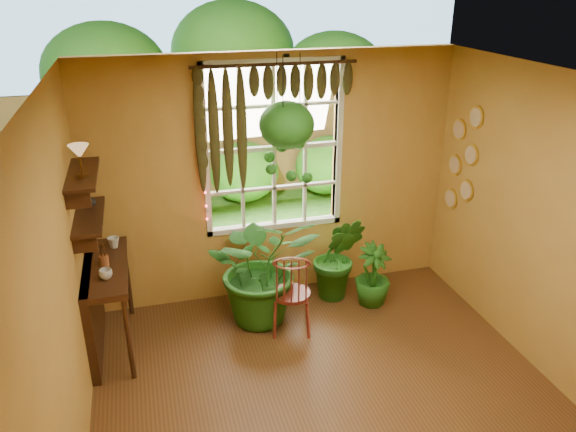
% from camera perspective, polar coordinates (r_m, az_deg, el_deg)
% --- Properties ---
extents(floor, '(4.50, 4.50, 0.00)m').
position_cam_1_polar(floor, '(4.93, 5.57, -20.25)').
color(floor, brown).
rests_on(floor, ground).
extents(ceiling, '(4.50, 4.50, 0.00)m').
position_cam_1_polar(ceiling, '(3.65, 7.23, 12.29)').
color(ceiling, white).
rests_on(ceiling, wall_back).
extents(wall_back, '(4.00, 0.00, 4.00)m').
position_cam_1_polar(wall_back, '(6.08, -1.37, 3.69)').
color(wall_back, gold).
rests_on(wall_back, floor).
extents(wall_left, '(0.00, 4.50, 4.50)m').
position_cam_1_polar(wall_left, '(3.93, -22.45, -9.84)').
color(wall_left, gold).
rests_on(wall_left, floor).
extents(window, '(1.52, 0.10, 1.86)m').
position_cam_1_polar(window, '(6.00, -1.47, 6.94)').
color(window, silver).
rests_on(window, wall_back).
extents(valance_vine, '(1.70, 0.12, 1.10)m').
position_cam_1_polar(valance_vine, '(5.73, -2.07, 12.10)').
color(valance_vine, '#3C2010').
rests_on(valance_vine, window).
extents(string_lights, '(0.03, 0.03, 1.54)m').
position_cam_1_polar(string_lights, '(5.77, -8.65, 6.54)').
color(string_lights, '#FF2633').
rests_on(string_lights, window).
extents(wall_plates, '(0.04, 0.32, 1.10)m').
position_cam_1_polar(wall_plates, '(6.37, 17.30, 5.46)').
color(wall_plates, '#FEF5D0').
rests_on(wall_plates, wall_right).
extents(counter_ledge, '(0.40, 1.20, 0.90)m').
position_cam_1_polar(counter_ledge, '(5.69, -18.78, -7.96)').
color(counter_ledge, '#3C2010').
rests_on(counter_ledge, floor).
extents(shelf_lower, '(0.25, 0.90, 0.04)m').
position_cam_1_polar(shelf_lower, '(5.32, -19.57, -0.05)').
color(shelf_lower, '#3C2010').
rests_on(shelf_lower, wall_left).
extents(shelf_upper, '(0.25, 0.90, 0.04)m').
position_cam_1_polar(shelf_upper, '(5.18, -20.16, 4.01)').
color(shelf_upper, '#3C2010').
rests_on(shelf_upper, wall_left).
extents(backyard, '(14.00, 10.00, 12.00)m').
position_cam_1_polar(backyard, '(10.52, -6.32, 11.58)').
color(backyard, '#1A4F16').
rests_on(backyard, ground).
extents(windsor_chair, '(0.48, 0.50, 1.06)m').
position_cam_1_polar(windsor_chair, '(5.77, 0.34, -8.96)').
color(windsor_chair, maroon).
rests_on(windsor_chair, floor).
extents(potted_plant_left, '(1.20, 1.06, 1.25)m').
position_cam_1_polar(potted_plant_left, '(5.81, -2.56, -5.11)').
color(potted_plant_left, '#1C5316').
rests_on(potted_plant_left, floor).
extents(potted_plant_mid, '(0.68, 0.62, 1.01)m').
position_cam_1_polar(potted_plant_mid, '(6.26, 5.12, -4.19)').
color(potted_plant_mid, '#1C5316').
rests_on(potted_plant_mid, floor).
extents(potted_plant_right, '(0.49, 0.49, 0.70)m').
position_cam_1_polar(potted_plant_right, '(6.27, 8.61, -5.95)').
color(potted_plant_right, '#1C5316').
rests_on(potted_plant_right, floor).
extents(hanging_basket, '(0.56, 0.56, 1.32)m').
position_cam_1_polar(hanging_basket, '(5.73, -0.14, 8.58)').
color(hanging_basket, black).
rests_on(hanging_basket, ceiling).
extents(cup_a, '(0.13, 0.13, 0.09)m').
position_cam_1_polar(cup_a, '(5.26, -18.03, -5.63)').
color(cup_a, silver).
rests_on(cup_a, counter_ledge).
extents(cup_b, '(0.14, 0.14, 0.11)m').
position_cam_1_polar(cup_b, '(5.81, -17.30, -2.58)').
color(cup_b, beige).
rests_on(cup_b, counter_ledge).
extents(brush_jar, '(0.08, 0.08, 0.31)m').
position_cam_1_polar(brush_jar, '(5.45, -18.27, -3.68)').
color(brush_jar, '#97502B').
rests_on(brush_jar, counter_ledge).
extents(shelf_vase, '(0.15, 0.15, 0.12)m').
position_cam_1_polar(shelf_vase, '(5.48, -19.52, 1.51)').
color(shelf_vase, '#B2AD99').
rests_on(shelf_vase, shelf_lower).
extents(tiffany_lamp, '(0.17, 0.17, 0.29)m').
position_cam_1_polar(tiffany_lamp, '(4.98, -20.44, 5.97)').
color(tiffany_lamp, '#583819').
rests_on(tiffany_lamp, shelf_upper).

